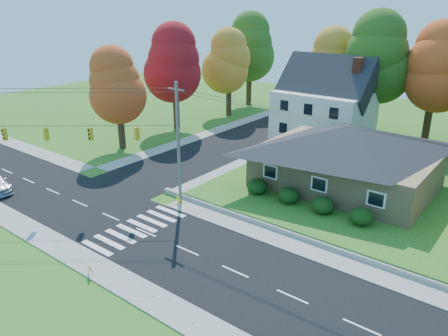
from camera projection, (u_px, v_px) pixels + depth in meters
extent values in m
plane|color=#3D7923|center=(146.00, 233.00, 31.38)|extent=(120.00, 120.00, 0.00)
cube|color=black|center=(146.00, 232.00, 31.38)|extent=(90.00, 8.00, 0.02)
cube|color=black|center=(256.00, 134.00, 55.17)|extent=(8.00, 44.00, 0.02)
cube|color=#9C9A90|center=(193.00, 208.00, 35.05)|extent=(90.00, 2.00, 0.08)
cube|color=#9C9A90|center=(87.00, 262.00, 27.68)|extent=(90.00, 2.00, 0.08)
cube|color=#3D7923|center=(419.00, 184.00, 39.29)|extent=(30.00, 30.00, 0.50)
cube|color=tan|center=(345.00, 168.00, 37.83)|extent=(14.00, 10.00, 3.20)
pyramid|color=#26262B|center=(348.00, 138.00, 36.89)|extent=(14.60, 10.60, 2.20)
cube|color=silver|center=(324.00, 115.00, 50.88)|extent=(10.00, 8.00, 5.60)
pyramid|color=#26262B|center=(326.00, 81.00, 49.47)|extent=(10.40, 8.40, 2.40)
cube|color=brown|center=(354.00, 102.00, 48.16)|extent=(0.90, 0.90, 9.60)
ellipsoid|color=#163A10|center=(257.00, 186.00, 36.48)|extent=(1.70, 1.70, 1.27)
ellipsoid|color=#163A10|center=(289.00, 195.00, 34.75)|extent=(1.70, 1.70, 1.27)
ellipsoid|color=#163A10|center=(323.00, 205.00, 33.02)|extent=(1.70, 1.70, 1.27)
ellipsoid|color=#163A10|center=(361.00, 216.00, 31.29)|extent=(1.70, 1.70, 1.27)
cylinder|color=#666059|center=(178.00, 145.00, 34.33)|extent=(0.26, 0.26, 10.00)
cube|color=#666059|center=(176.00, 89.00, 32.78)|extent=(1.60, 0.12, 0.12)
cube|color=gold|center=(5.00, 134.00, 33.85)|extent=(0.34, 0.26, 1.00)
cube|color=gold|center=(46.00, 134.00, 33.88)|extent=(0.26, 0.34, 1.00)
cube|color=gold|center=(91.00, 134.00, 33.91)|extent=(0.34, 0.26, 1.00)
cube|color=gold|center=(137.00, 134.00, 33.96)|extent=(0.26, 0.34, 1.00)
cylinder|color=black|center=(70.00, 126.00, 33.67)|extent=(13.02, 10.43, 0.04)
cylinder|color=#3F2A19|center=(330.00, 105.00, 56.49)|extent=(0.80, 0.80, 5.40)
sphere|color=#C78226|center=(333.00, 74.00, 55.12)|extent=(6.72, 6.72, 6.72)
sphere|color=#C78226|center=(334.00, 61.00, 54.53)|extent=(5.91, 5.91, 5.91)
sphere|color=#C78226|center=(335.00, 47.00, 53.95)|extent=(5.11, 5.11, 5.11)
cylinder|color=#3F2A19|center=(373.00, 109.00, 52.14)|extent=(0.86, 0.86, 6.30)
sphere|color=#335D1A|center=(378.00, 71.00, 50.54)|extent=(7.84, 7.84, 7.84)
sphere|color=#335D1A|center=(380.00, 53.00, 49.85)|extent=(6.90, 6.90, 6.90)
sphere|color=#335D1A|center=(382.00, 35.00, 49.17)|extent=(5.96, 5.96, 5.96)
cylinder|color=#3F2A19|center=(428.00, 117.00, 49.50)|extent=(0.83, 0.83, 5.85)
sphere|color=#D44A1D|center=(434.00, 79.00, 48.01)|extent=(7.28, 7.28, 7.28)
sphere|color=#D44A1D|center=(437.00, 63.00, 47.37)|extent=(6.41, 6.41, 6.41)
sphere|color=#D44A1D|center=(440.00, 45.00, 46.74)|extent=(5.53, 5.53, 5.53)
cylinder|color=#3F2A19|center=(121.00, 127.00, 49.16)|extent=(0.77, 0.77, 4.95)
sphere|color=#D44A1D|center=(118.00, 95.00, 47.91)|extent=(6.16, 6.16, 6.16)
sphere|color=#D44A1D|center=(117.00, 81.00, 47.37)|extent=(5.42, 5.42, 5.42)
sphere|color=#D44A1D|center=(116.00, 67.00, 46.83)|extent=(4.68, 4.68, 4.68)
cylinder|color=#3F2A19|center=(176.00, 106.00, 56.96)|extent=(0.83, 0.83, 5.85)
sphere|color=#A31518|center=(175.00, 74.00, 55.48)|extent=(7.28, 7.28, 7.28)
sphere|color=#A31518|center=(174.00, 59.00, 54.84)|extent=(6.41, 6.41, 6.41)
sphere|color=#A31518|center=(174.00, 44.00, 54.20)|extent=(5.53, 5.53, 5.53)
cylinder|color=#3F2A19|center=(229.00, 97.00, 63.84)|extent=(0.80, 0.80, 5.40)
sphere|color=#C78226|center=(229.00, 70.00, 62.47)|extent=(6.72, 6.72, 6.72)
sphere|color=#C78226|center=(229.00, 58.00, 61.88)|extent=(5.91, 5.91, 5.91)
sphere|color=#C78226|center=(229.00, 46.00, 61.29)|extent=(5.11, 5.11, 5.11)
cylinder|color=#3F2A19|center=(249.00, 85.00, 70.74)|extent=(0.86, 0.86, 6.30)
sphere|color=#335D1A|center=(249.00, 56.00, 69.14)|extent=(7.84, 7.84, 7.84)
sphere|color=#335D1A|center=(250.00, 43.00, 68.45)|extent=(6.90, 6.90, 6.90)
sphere|color=#335D1A|center=(250.00, 30.00, 67.77)|extent=(5.96, 5.96, 5.96)
imported|color=white|center=(282.00, 118.00, 60.25)|extent=(1.53, 3.79, 1.22)
cylinder|color=yellow|center=(179.00, 204.00, 35.81)|extent=(0.35, 0.35, 0.10)
cylinder|color=yellow|center=(179.00, 201.00, 35.70)|extent=(0.23, 0.23, 0.53)
sphere|color=yellow|center=(178.00, 197.00, 35.59)|extent=(0.25, 0.25, 0.25)
cylinder|color=yellow|center=(179.00, 199.00, 35.67)|extent=(0.45, 0.19, 0.12)
cylinder|color=black|center=(88.00, 271.00, 26.45)|extent=(0.02, 0.02, 0.51)
cylinder|color=black|center=(93.00, 273.00, 26.19)|extent=(0.02, 0.02, 0.51)
cube|color=yellow|center=(90.00, 268.00, 26.21)|extent=(0.56, 0.28, 0.41)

